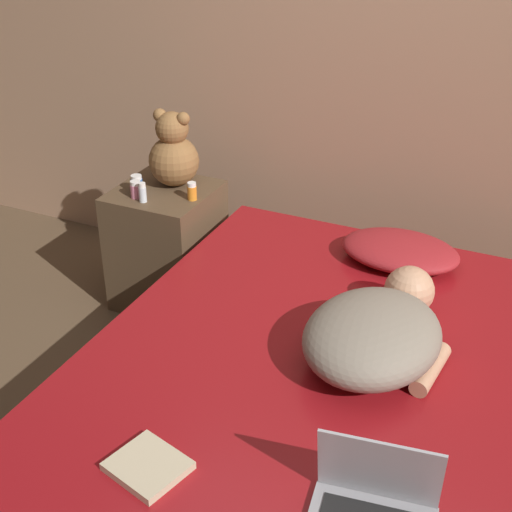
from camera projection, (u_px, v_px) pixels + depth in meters
ground_plane at (322, 463)px, 2.60m from camera, size 12.00×12.00×0.00m
wall_back at (441, 32)px, 2.96m from camera, size 8.00×0.06×2.60m
bed at (325, 414)px, 2.49m from camera, size 1.60×1.96×0.48m
nightstand at (167, 246)px, 3.44m from camera, size 0.44×0.45×0.59m
pillow at (400, 251)px, 2.91m from camera, size 0.48×0.35×0.10m
person_lying at (378, 331)px, 2.34m from camera, size 0.49×0.72×0.21m
laptop at (373, 508)px, 1.76m from camera, size 0.35×0.28×0.24m
teddy_bear at (173, 153)px, 3.27m from camera, size 0.23×0.23×0.36m
bottle_pink at (136, 190)px, 3.20m from camera, size 0.05×0.05×0.08m
bottle_orange at (192, 191)px, 3.18m from camera, size 0.04×0.04×0.08m
bottle_clear at (142, 193)px, 3.16m from camera, size 0.03×0.03×0.09m
bottle_blue at (137, 184)px, 3.26m from camera, size 0.05×0.05×0.08m
book at (148, 466)px, 1.94m from camera, size 0.24×0.22×0.02m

